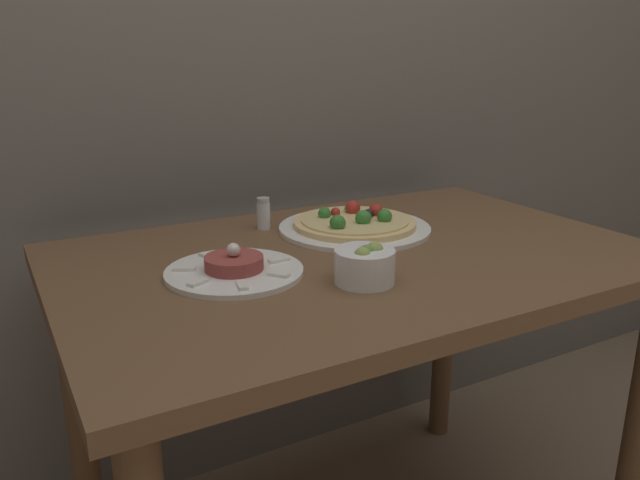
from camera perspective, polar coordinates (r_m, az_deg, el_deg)
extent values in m
cube|color=brown|center=(1.26, 3.43, -1.88)|extent=(1.17, 0.76, 0.03)
cylinder|color=brown|center=(1.57, 27.08, -15.49)|extent=(0.06, 0.06, 0.74)
cylinder|color=brown|center=(1.55, -21.07, -15.12)|extent=(0.06, 0.06, 0.74)
cylinder|color=brown|center=(1.93, 11.32, -7.54)|extent=(0.06, 0.06, 0.74)
cylinder|color=white|center=(1.40, 3.18, 1.09)|extent=(0.34, 0.34, 0.01)
cylinder|color=#E5C17F|center=(1.40, 3.18, 1.53)|extent=(0.27, 0.27, 0.01)
cylinder|color=#E0C684|center=(1.40, 3.19, 1.86)|extent=(0.24, 0.24, 0.00)
sphere|color=#B22D23|center=(1.43, 5.11, 2.69)|extent=(0.03, 0.03, 0.03)
sphere|color=#387F33|center=(1.45, 2.78, 2.87)|extent=(0.03, 0.03, 0.03)
sphere|color=#B22D23|center=(1.45, 3.01, 2.95)|extent=(0.04, 0.04, 0.04)
sphere|color=#387F33|center=(1.38, 5.92, 2.17)|extent=(0.03, 0.03, 0.03)
sphere|color=#387F33|center=(1.36, 3.96, 2.02)|extent=(0.03, 0.03, 0.03)
sphere|color=#B22D23|center=(1.43, 1.43, 2.56)|extent=(0.02, 0.02, 0.02)
sphere|color=#387F33|center=(1.39, 4.24, 2.15)|extent=(0.02, 0.02, 0.02)
sphere|color=black|center=(1.41, 4.44, 2.38)|extent=(0.02, 0.02, 0.02)
sphere|color=#387F33|center=(1.32, 1.62, 1.57)|extent=(0.03, 0.03, 0.03)
sphere|color=#387F33|center=(1.41, 0.41, 2.46)|extent=(0.03, 0.03, 0.03)
cylinder|color=white|center=(1.14, -7.84, -2.91)|extent=(0.25, 0.25, 0.01)
cylinder|color=#933D38|center=(1.13, -7.87, -2.08)|extent=(0.11, 0.11, 0.02)
sphere|color=silver|center=(1.12, -7.93, -0.89)|extent=(0.02, 0.02, 0.02)
cube|color=white|center=(1.17, -3.78, -1.83)|extent=(0.04, 0.02, 0.01)
cube|color=white|center=(1.22, -6.63, -1.14)|extent=(0.04, 0.04, 0.01)
cube|color=white|center=(1.21, -10.25, -1.45)|extent=(0.02, 0.04, 0.01)
cube|color=white|center=(1.15, -12.31, -2.58)|extent=(0.04, 0.03, 0.01)
cube|color=white|center=(1.08, -11.09, -3.82)|extent=(0.04, 0.03, 0.01)
cube|color=white|center=(1.05, -7.12, -4.11)|extent=(0.02, 0.04, 0.01)
cube|color=white|center=(1.09, -3.80, -3.15)|extent=(0.04, 0.04, 0.01)
cylinder|color=white|center=(1.08, 4.09, -2.40)|extent=(0.11, 0.11, 0.06)
sphere|color=#8EA34C|center=(1.09, 5.02, -0.97)|extent=(0.03, 0.03, 0.03)
sphere|color=#668E42|center=(1.08, 4.31, -1.15)|extent=(0.03, 0.03, 0.03)
sphere|color=#8EA34C|center=(1.06, 3.88, -1.43)|extent=(0.03, 0.03, 0.03)
sphere|color=#668E42|center=(1.07, 4.14, -1.21)|extent=(0.03, 0.03, 0.03)
cylinder|color=silver|center=(1.41, -5.19, 2.20)|extent=(0.03, 0.03, 0.06)
cylinder|color=#B2B2B7|center=(1.40, -5.23, 3.62)|extent=(0.03, 0.03, 0.01)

